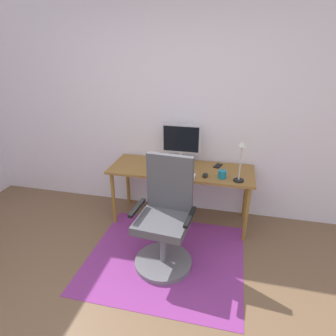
% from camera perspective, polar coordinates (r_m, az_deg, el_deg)
% --- Properties ---
extents(wall_back, '(6.00, 0.10, 2.60)m').
position_cam_1_polar(wall_back, '(3.58, 0.52, 11.44)').
color(wall_back, silver).
rests_on(wall_back, ground).
extents(area_rug, '(1.57, 1.40, 0.01)m').
position_cam_1_polar(area_rug, '(3.13, -0.48, -17.23)').
color(area_rug, '#80307C').
rests_on(area_rug, ground).
extents(desk, '(1.67, 0.61, 0.70)m').
position_cam_1_polar(desk, '(3.40, 2.60, -1.10)').
color(desk, olive).
rests_on(desk, ground).
extents(monitor, '(0.46, 0.18, 0.48)m').
position_cam_1_polar(monitor, '(3.42, 2.62, 5.43)').
color(monitor, '#B2B2B7').
rests_on(monitor, desk).
extents(keyboard, '(0.43, 0.13, 0.02)m').
position_cam_1_polar(keyboard, '(3.18, 1.51, -1.33)').
color(keyboard, white).
rests_on(keyboard, desk).
extents(computer_mouse, '(0.06, 0.10, 0.03)m').
position_cam_1_polar(computer_mouse, '(3.18, 7.40, -1.40)').
color(computer_mouse, black).
rests_on(computer_mouse, desk).
extents(coffee_cup, '(0.09, 0.09, 0.09)m').
position_cam_1_polar(coffee_cup, '(3.16, 10.68, -1.23)').
color(coffee_cup, '#16718C').
rests_on(coffee_cup, desk).
extents(cell_phone, '(0.11, 0.15, 0.01)m').
position_cam_1_polar(cell_phone, '(3.47, 9.86, 0.44)').
color(cell_phone, black).
rests_on(cell_phone, desk).
extents(desk_lamp, '(0.11, 0.11, 0.45)m').
position_cam_1_polar(desk_lamp, '(3.04, 14.29, 2.48)').
color(desk_lamp, black).
rests_on(desk_lamp, desk).
extents(office_chair, '(0.58, 0.57, 1.10)m').
position_cam_1_polar(office_chair, '(2.83, -0.59, -11.02)').
color(office_chair, slate).
rests_on(office_chair, ground).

